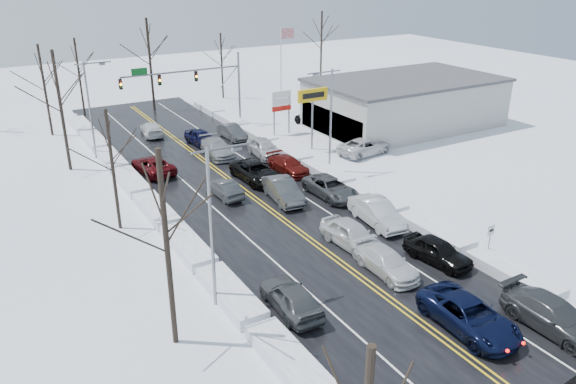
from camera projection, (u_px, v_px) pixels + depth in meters
ground at (308, 238)px, 37.75m from camera, size 160.00×160.00×0.00m
road_surface at (293, 227)px, 39.34m from camera, size 14.00×84.00×0.01m
snow_bank_left at (191, 254)px, 35.80m from camera, size 1.73×72.00×0.70m
snow_bank_right at (378, 205)px, 42.88m from camera, size 1.73×72.00×0.70m
traffic_signal_mast at (196, 80)px, 59.52m from camera, size 13.28×0.39×8.00m
tires_plus_sign at (313, 99)px, 53.45m from camera, size 3.20×0.34×6.00m
used_vehicles_sign at (282, 103)px, 58.87m from camera, size 2.20×0.22×4.65m
speed_limit_sign at (490, 236)px, 34.57m from camera, size 0.55×0.09×2.35m
flagpole at (282, 63)px, 66.41m from camera, size 1.87×1.20×10.00m
dealership_building at (405, 102)px, 62.22m from camera, size 20.40×12.40×5.30m
streetlight_ne at (329, 113)px, 47.53m from camera, size 3.20×0.25×9.00m
streetlight_sw at (214, 215)px, 28.64m from camera, size 3.20×0.25×9.00m
streetlight_nw at (91, 102)px, 50.94m from camera, size 3.20×0.25×9.00m
tree_left_b at (164, 213)px, 24.91m from camera, size 4.00×4.00×10.00m
tree_left_c at (110, 147)px, 36.93m from camera, size 3.40×3.40×8.50m
tree_left_d at (58, 88)px, 47.21m from camera, size 4.20×4.20×10.50m
tree_left_e at (42, 72)px, 57.22m from camera, size 3.80×3.80×9.50m
tree_far_b at (77, 62)px, 65.17m from camera, size 3.60×3.60×9.00m
tree_far_c at (149, 47)px, 66.76m from camera, size 4.40×4.40×11.00m
tree_far_d at (221, 53)px, 73.29m from camera, size 3.40×3.40×8.50m
tree_far_e at (322, 34)px, 80.61m from camera, size 4.20×4.20×10.50m
queued_car_2 at (467, 328)px, 28.60m from camera, size 2.85×5.80×1.58m
queued_car_3 at (386, 272)px, 33.68m from camera, size 2.04×4.83×1.39m
queued_car_4 at (351, 246)px, 36.77m from camera, size 2.24×5.07×1.70m
queued_car_5 at (283, 200)px, 43.68m from camera, size 2.39×5.29×1.68m
queued_car_6 at (256, 180)px, 47.59m from camera, size 2.78×5.71×1.57m
queued_car_7 at (218, 156)px, 53.51m from camera, size 2.60×5.51×1.55m
queued_car_8 at (202, 145)px, 56.50m from camera, size 2.36×4.80×1.58m
queued_car_11 at (551, 329)px, 28.56m from camera, size 2.31×5.60×1.62m
queued_car_12 at (437, 262)px, 34.84m from camera, size 2.42×4.73×1.54m
queued_car_13 at (376, 223)px, 39.88m from camera, size 2.28×5.36×1.72m
queued_car_14 at (330, 196)px, 44.41m from camera, size 2.55×5.36×1.48m
queued_car_15 at (288, 172)px, 49.36m from camera, size 2.27×4.89×1.38m
queued_car_16 at (264, 156)px, 53.34m from camera, size 2.37×5.11×1.69m
queued_car_17 at (232, 139)px, 58.55m from camera, size 1.74×4.51×1.47m
oncoming_car_0 at (225, 196)px, 44.37m from camera, size 1.61×4.23×1.38m
oncoming_car_1 at (154, 173)px, 49.23m from camera, size 2.99×5.54×1.48m
oncoming_car_2 at (152, 135)px, 59.69m from camera, size 2.57×5.04×1.40m
oncoming_car_3 at (291, 310)px, 30.07m from camera, size 2.15×4.87×1.63m
parked_car_0 at (364, 154)px, 53.97m from camera, size 5.89×3.26×1.56m
parked_car_1 at (371, 142)px, 57.49m from camera, size 2.31×4.92×1.39m
parked_car_2 at (312, 126)px, 62.96m from camera, size 2.45×5.08×1.67m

